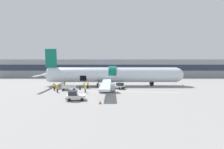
% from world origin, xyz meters
% --- Properties ---
extents(ground_plane, '(500.00, 500.00, 0.00)m').
position_xyz_m(ground_plane, '(0.00, 0.00, 0.00)').
color(ground_plane, gray).
extents(apron_marking_line, '(27.20, 2.78, 0.01)m').
position_xyz_m(apron_marking_line, '(1.33, -3.11, 0.00)').
color(apron_marking_line, silver).
rests_on(apron_marking_line, ground_plane).
extents(terminal_strip, '(96.61, 14.10, 7.53)m').
position_xyz_m(terminal_strip, '(0.00, 32.53, 3.76)').
color(terminal_strip, gray).
rests_on(terminal_strip, ground_plane).
extents(airplane, '(39.86, 33.65, 10.20)m').
position_xyz_m(airplane, '(-0.13, 5.13, 2.96)').
color(airplane, silver).
rests_on(airplane, ground_plane).
extents(baggage_tug_lead, '(3.43, 2.26, 1.68)m').
position_xyz_m(baggage_tug_lead, '(-6.33, -10.61, 0.73)').
color(baggage_tug_lead, silver).
rests_on(baggage_tug_lead, ground_plane).
extents(baggage_tug_mid, '(3.31, 3.16, 1.50)m').
position_xyz_m(baggage_tug_mid, '(1.85, 0.35, 0.66)').
color(baggage_tug_mid, silver).
rests_on(baggage_tug_mid, ground_plane).
extents(baggage_cart_loading, '(4.31, 2.19, 1.00)m').
position_xyz_m(baggage_cart_loading, '(-9.97, -1.54, 0.53)').
color(baggage_cart_loading, silver).
rests_on(baggage_cart_loading, ground_plane).
extents(ground_crew_loader_a, '(0.35, 0.53, 1.54)m').
position_xyz_m(ground_crew_loader_a, '(-6.86, 0.91, 0.81)').
color(ground_crew_loader_a, '#2D2D33').
rests_on(ground_crew_loader_a, ground_plane).
extents(ground_crew_loader_b, '(0.62, 0.43, 1.78)m').
position_xyz_m(ground_crew_loader_b, '(-13.49, -1.63, 0.94)').
color(ground_crew_loader_b, black).
rests_on(ground_crew_loader_b, ground_plane).
extents(ground_crew_driver, '(0.53, 0.37, 1.55)m').
position_xyz_m(ground_crew_driver, '(-11.79, 0.60, 0.81)').
color(ground_crew_driver, '#2D2D33').
rests_on(ground_crew_driver, ground_plane).
extents(ground_crew_supervisor, '(0.43, 0.56, 1.59)m').
position_xyz_m(ground_crew_supervisor, '(-11.87, -4.04, 0.84)').
color(ground_crew_supervisor, '#1E2338').
rests_on(ground_crew_supervisor, ground_plane).
extents(ground_crew_helper, '(0.48, 0.53, 1.57)m').
position_xyz_m(ground_crew_helper, '(-5.73, -4.04, 0.83)').
color(ground_crew_helper, '#2D2D33').
rests_on(ground_crew_helper, ground_plane).
extents(ground_crew_marshal, '(0.53, 0.63, 1.81)m').
position_xyz_m(ground_crew_marshal, '(-5.92, 0.52, 0.95)').
color(ground_crew_marshal, black).
rests_on(ground_crew_marshal, ground_plane).
extents(suitcase_on_tarmac_upright, '(0.44, 0.36, 0.67)m').
position_xyz_m(suitcase_on_tarmac_upright, '(-7.63, -0.68, 0.28)').
color(suitcase_on_tarmac_upright, '#2D2D33').
rests_on(suitcase_on_tarmac_upright, ground_plane).
extents(suitcase_on_tarmac_spare, '(0.42, 0.33, 0.84)m').
position_xyz_m(suitcase_on_tarmac_spare, '(-8.11, -4.03, 0.37)').
color(suitcase_on_tarmac_spare, '#4C1E1E').
rests_on(suitcase_on_tarmac_spare, ground_plane).
extents(safety_cone_nose, '(0.48, 0.48, 0.58)m').
position_xyz_m(safety_cone_nose, '(19.57, 4.16, 0.27)').
color(safety_cone_nose, black).
rests_on(safety_cone_nose, ground_plane).
extents(safety_cone_engine_left, '(0.44, 0.44, 0.71)m').
position_xyz_m(safety_cone_engine_left, '(-1.77, -12.79, 0.33)').
color(safety_cone_engine_left, black).
rests_on(safety_cone_engine_left, ground_plane).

